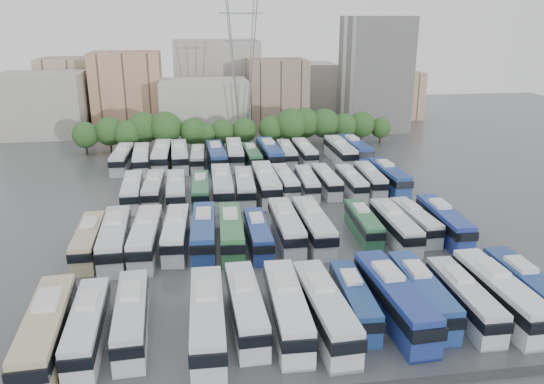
{
  "coord_description": "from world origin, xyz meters",
  "views": [
    {
      "loc": [
        -8.8,
        -63.92,
        26.31
      ],
      "look_at": [
        1.53,
        4.69,
        3.0
      ],
      "focal_mm": 35.0,
      "sensor_mm": 36.0,
      "label": 1
    }
  ],
  "objects": [
    {
      "name": "ground",
      "position": [
        0.0,
        0.0,
        0.0
      ],
      "size": [
        220.0,
        220.0,
        0.0
      ],
      "primitive_type": "plane",
      "color": "#424447",
      "rests_on": "ground"
    },
    {
      "name": "tree_line",
      "position": [
        -0.1,
        42.14,
        4.42
      ],
      "size": [
        65.21,
        8.08,
        8.28
      ],
      "color": "black",
      "rests_on": "ground"
    },
    {
      "name": "city_buildings",
      "position": [
        -7.46,
        71.86,
        7.87
      ],
      "size": [
        102.0,
        35.0,
        20.0
      ],
      "color": "#9E998E",
      "rests_on": "ground"
    },
    {
      "name": "apartment_tower",
      "position": [
        34.0,
        58.0,
        13.0
      ],
      "size": [
        14.0,
        14.0,
        26.0
      ],
      "primitive_type": "cube",
      "color": "silver",
      "rests_on": "ground"
    },
    {
      "name": "electricity_pylon",
      "position": [
        2.0,
        50.0,
        18.66
      ],
      "size": [
        9.0,
        6.91,
        33.83
      ],
      "color": "slate",
      "rests_on": "ground"
    },
    {
      "name": "bus_r0_s0",
      "position": [
        -21.33,
        -24.65,
        2.07
      ],
      "size": [
        3.59,
        13.54,
        4.21
      ],
      "rotation": [
        0.0,
        0.0,
        0.05
      ],
      "color": "tan",
      "rests_on": "ground"
    },
    {
      "name": "bus_r0_s1",
      "position": [
        -18.27,
        -24.04,
        1.81
      ],
      "size": [
        2.86,
        11.78,
        3.68
      ],
      "rotation": [
        0.0,
        0.0,
        0.03
      ],
      "color": "silver",
      "rests_on": "ground"
    },
    {
      "name": "bus_r0_s2",
      "position": [
        -14.79,
        -23.12,
        1.83
      ],
      "size": [
        3.1,
        11.99,
        3.73
      ],
      "rotation": [
        0.0,
        0.0,
        0.04
      ],
      "color": "silver",
      "rests_on": "ground"
    },
    {
      "name": "bus_r0_s4",
      "position": [
        -8.4,
        -24.65,
        2.02
      ],
      "size": [
        3.13,
        13.14,
        4.11
      ],
      "rotation": [
        0.0,
        0.0,
        -0.02
      ],
      "color": "silver",
      "rests_on": "ground"
    },
    {
      "name": "bus_r0_s5",
      "position": [
        -4.99,
        -23.02,
        1.86
      ],
      "size": [
        2.95,
        12.17,
        3.8
      ],
      "rotation": [
        0.0,
        0.0,
        0.03
      ],
      "color": "silver",
      "rests_on": "ground"
    },
    {
      "name": "bus_r0_s6",
      "position": [
        -1.46,
        -23.95,
        1.97
      ],
      "size": [
        3.09,
        12.87,
        4.02
      ],
      "rotation": [
        0.0,
        0.0,
        -0.02
      ],
      "color": "silver",
      "rests_on": "ground"
    },
    {
      "name": "bus_r0_s7",
      "position": [
        1.71,
        -24.68,
        2.0
      ],
      "size": [
        3.4,
        13.11,
        4.08
      ],
      "rotation": [
        0.0,
        0.0,
        0.04
      ],
      "color": "silver",
      "rests_on": "ground"
    },
    {
      "name": "bus_r0_s8",
      "position": [
        4.94,
        -22.89,
        1.68
      ],
      "size": [
        2.84,
        11.02,
        3.43
      ],
      "rotation": [
        0.0,
        0.0,
        -0.04
      ],
      "color": "navy",
      "rests_on": "ground"
    },
    {
      "name": "bus_r0_s9",
      "position": [
        8.29,
        -23.97,
        2.08
      ],
      "size": [
        3.58,
        13.63,
        4.24
      ],
      "rotation": [
        0.0,
        0.0,
        0.05
      ],
      "color": "navy",
      "rests_on": "ground"
    },
    {
      "name": "bus_r0_s10",
      "position": [
        11.34,
        -23.05,
        1.87
      ],
      "size": [
        2.93,
        12.2,
        3.81
      ],
      "rotation": [
        0.0,
        0.0,
        -0.02
      ],
      "color": "navy",
      "rests_on": "ground"
    },
    {
      "name": "bus_r0_s11",
      "position": [
        14.86,
        -24.33,
        1.79
      ],
      "size": [
        2.69,
        11.66,
        3.65
      ],
      "rotation": [
        0.0,
        0.0,
        -0.01
      ],
      "color": "silver",
      "rests_on": "ground"
    },
    {
      "name": "bus_r0_s12",
      "position": [
        18.25,
        -24.4,
        1.99
      ],
      "size": [
        3.05,
        12.97,
        4.05
      ],
      "rotation": [
        0.0,
        0.0,
        0.02
      ],
      "color": "silver",
      "rests_on": "ground"
    },
    {
      "name": "bus_r0_s13",
      "position": [
        21.46,
        -23.89,
        1.92
      ],
      "size": [
        2.9,
        12.52,
        3.92
      ],
      "rotation": [
        0.0,
        0.0,
        -0.01
      ],
      "color": "navy",
      "rests_on": "ground"
    },
    {
      "name": "bus_r1_s0",
      "position": [
        -21.24,
        -5.77,
        1.8
      ],
      "size": [
        2.75,
        11.72,
        3.66
      ],
      "rotation": [
        0.0,
        0.0,
        0.02
      ],
      "color": "tan",
      "rests_on": "ground"
    },
    {
      "name": "bus_r1_s1",
      "position": [
        -18.29,
        -6.17,
        2.03
      ],
      "size": [
        3.33,
        13.26,
        4.13
      ],
      "rotation": [
        0.0,
        0.0,
        0.03
      ],
      "color": "silver",
      "rests_on": "ground"
    },
    {
      "name": "bus_r1_s2",
      "position": [
        -14.82,
        -6.13,
        1.99
      ],
      "size": [
        3.34,
        13.04,
        4.06
      ],
      "rotation": [
        0.0,
        0.0,
        -0.04
      ],
      "color": "silver",
      "rests_on": "ground"
    },
    {
      "name": "bus_r1_s3",
      "position": [
        -11.42,
        -5.14,
        1.85
      ],
      "size": [
        3.24,
        12.11,
        3.76
      ],
      "rotation": [
        0.0,
        0.0,
        -0.05
      ],
      "color": "white",
      "rests_on": "ground"
    },
    {
      "name": "bus_r1_s4",
      "position": [
        -8.19,
        -5.49,
        1.93
      ],
      "size": [
        3.34,
        12.67,
        3.94
      ],
      "rotation": [
        0.0,
        0.0,
        -0.05
      ],
      "color": "navy",
      "rests_on": "ground"
    },
    {
      "name": "bus_r1_s5",
      "position": [
        -4.98,
        -5.96,
        1.92
      ],
      "size": [
        3.18,
        12.55,
        3.91
      ],
      "rotation": [
        0.0,
        0.0,
        -0.04
      ],
      "color": "#30713E",
      "rests_on": "ground"
    },
    {
      "name": "bus_r1_s6",
      "position": [
        -1.87,
        -6.62,
        1.7
      ],
      "size": [
        2.42,
        11.01,
        3.45
      ],
      "rotation": [
        0.0,
        0.0,
        -0.0
      ],
      "color": "navy",
      "rests_on": "ground"
    },
    {
      "name": "bus_r1_s7",
      "position": [
        1.77,
        -5.26,
        1.94
      ],
      "size": [
        2.74,
        12.58,
        3.95
      ],
      "rotation": [
        0.0,
        0.0,
        -0.0
      ],
      "color": "silver",
      "rests_on": "ground"
    },
    {
      "name": "bus_r1_s8",
      "position": [
        5.02,
        -5.64,
        1.99
      ],
      "size": [
        2.98,
        12.95,
        4.05
      ],
      "rotation": [
        0.0,
        0.0,
        0.01
      ],
      "color": "silver",
      "rests_on": "ground"
    },
    {
      "name": "bus_r1_s10",
      "position": [
        11.56,
        -5.04,
        1.67
      ],
      "size": [
        2.83,
        10.91,
        3.4
      ],
      "rotation": [
        0.0,
        0.0,
        -0.04
      ],
      "color": "#2D6940",
      "rests_on": "ground"
    },
    {
      "name": "bus_r1_s11",
      "position": [
        14.92,
        -6.98,
        1.87
      ],
      "size": [
        2.68,
        12.12,
        3.8
      ],
      "rotation": [
        0.0,
        0.0,
        -0.0
      ],
      "color": "silver",
      "rests_on": "ground"
    },
    {
      "name": "bus_r1_s12",
      "position": [
        18.21,
        -5.34,
        1.68
      ],
      "size": [
        2.89,
        11.03,
        3.43
      ],
      "rotation": [
        0.0,
        0.0,
        0.05
      ],
      "color": "silver",
      "rests_on": "ground"
    },
    {
      "name": "bus_r1_s13",
      "position": [
        21.48,
        -6.5,
        1.9
      ],
      "size": [
        3.12,
        12.44,
        3.88
      ],
      "rotation": [
        0.0,
        0.0,
        -0.03
      ],
      "color": "navy",
      "rests_on": "ground"
    },
    {
      "name": "bus_r2_s1",
      "position": [
        -18.11,
        11.85,
        1.83
      ],
      "size": [
        2.98,
        11.96,
        3.73
      ],
      "rotation": [
        0.0,
        0.0,
        0.03
      ],
      "color": "silver",
      "rests_on": "ground"
    },
    {
      "name": "bus_r2_s2",
      "position": [
        -15.05,
        12.18,
        1.79
      ],
      "size": [
        2.95,
        11.69,
        3.64
      ],
      "rotation": [
        0.0,
        0.0,
        -0.04
      ],
      "color": "silver",
      "rests_on": "ground"
    },
    {
      "name": "bus_r2_s3",
      "position": [
        -11.73,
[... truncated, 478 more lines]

